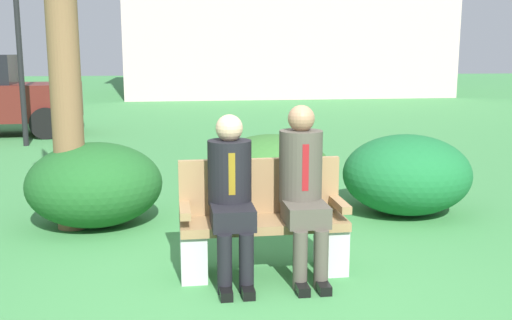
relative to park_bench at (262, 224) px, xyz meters
name	(u,v)px	position (x,y,z in m)	size (l,w,h in m)	color
ground_plane	(259,286)	(-0.08, -0.30, -0.39)	(80.00, 80.00, 0.00)	#3F8747
park_bench	(262,224)	(0.00, 0.00, 0.00)	(1.31, 0.44, 0.90)	#99754C
seated_man_left	(231,189)	(-0.26, -0.12, 0.32)	(0.34, 0.72, 1.28)	black
seated_man_right	(303,182)	(0.30, -0.11, 0.36)	(0.34, 0.72, 1.34)	#4C473D
shrub_near_bench	(95,184)	(-1.48, 1.52, 0.03)	(1.36, 1.25, 0.85)	#1E5823
shrub_mid_lawn	(407,174)	(1.82, 1.49, 0.04)	(1.39, 1.27, 0.87)	#1A6832
shrub_far_lawn	(271,173)	(0.39, 1.85, 0.03)	(1.36, 1.24, 0.85)	#316629
street_lamp	(17,15)	(-3.40, 7.02, 2.00)	(0.24, 0.24, 3.95)	black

